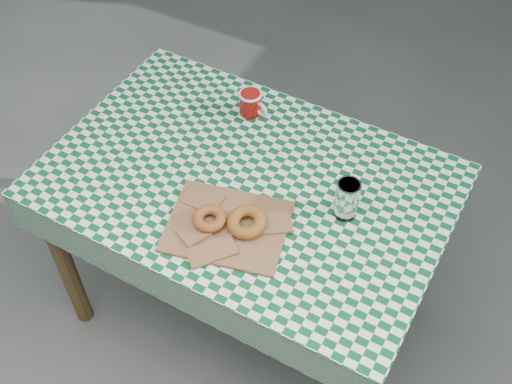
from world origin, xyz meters
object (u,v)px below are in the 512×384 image
table (247,253)px  paper_bag (227,226)px  coffee_mug (250,103)px  drinking_glass (347,199)px

table → paper_bag: size_ratio=3.57×
coffee_mug → drinking_glass: 0.51m
coffee_mug → drinking_glass: bearing=-16.2°
table → paper_bag: 0.43m
paper_bag → coffee_mug: size_ratio=2.29×
coffee_mug → table: bearing=-51.0°
coffee_mug → drinking_glass: (0.44, -0.25, 0.02)m
paper_bag → coffee_mug: 0.49m
drinking_glass → table: bearing=-176.4°
paper_bag → drinking_glass: drinking_glass is taller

